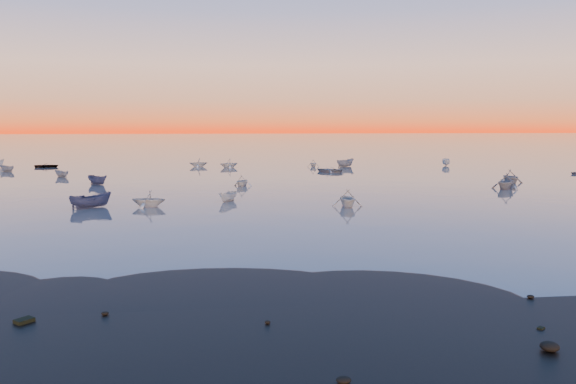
{
  "coord_description": "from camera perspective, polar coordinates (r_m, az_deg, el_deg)",
  "views": [
    {
      "loc": [
        -6.89,
        -27.29,
        8.28
      ],
      "look_at": [
        -0.69,
        28.0,
        1.39
      ],
      "focal_mm": 35.0,
      "sensor_mm": 36.0,
      "label": 1
    }
  ],
  "objects": [
    {
      "name": "moored_fleet",
      "position": [
        81.01,
        -1.48,
        1.19
      ],
      "size": [
        124.0,
        58.0,
        1.2
      ],
      "primitive_type": null,
      "color": "silver",
      "rests_on": "ground"
    },
    {
      "name": "boat_near_right",
      "position": [
        56.06,
        6.06,
        -1.47
      ],
      "size": [
        3.9,
        1.91,
        1.33
      ],
      "primitive_type": "imported",
      "rotation": [
        0.0,
        0.0,
        3.09
      ],
      "color": "silver",
      "rests_on": "ground"
    },
    {
      "name": "mud_lobes",
      "position": [
        28.41,
        8.05,
        -9.94
      ],
      "size": [
        140.0,
        6.0,
        0.07
      ],
      "primitive_type": null,
      "color": "black",
      "rests_on": "ground"
    },
    {
      "name": "ground",
      "position": [
        127.74,
        -3.3,
        3.33
      ],
      "size": [
        600.0,
        600.0,
        0.0
      ],
      "primitive_type": "plane",
      "color": "#655B54",
      "rests_on": "ground"
    },
    {
      "name": "boat_near_center",
      "position": [
        58.25,
        -19.39,
        -1.51
      ],
      "size": [
        3.48,
        4.44,
        1.42
      ],
      "primitive_type": "imported",
      "rotation": [
        0.0,
        0.0,
        2.07
      ],
      "color": "navy",
      "rests_on": "ground"
    }
  ]
}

